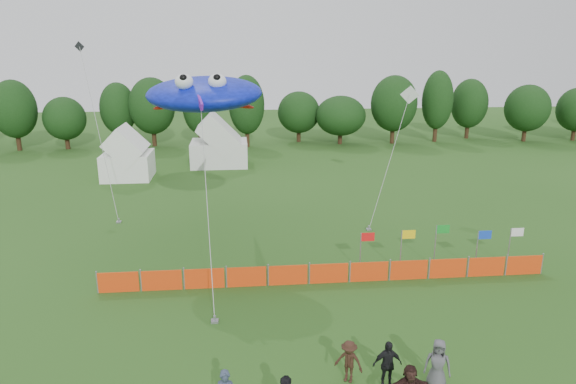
{
  "coord_description": "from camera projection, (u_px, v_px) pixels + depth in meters",
  "views": [
    {
      "loc": [
        -2.04,
        -14.79,
        11.12
      ],
      "look_at": [
        0.0,
        6.0,
        5.2
      ],
      "focal_mm": 32.0,
      "sensor_mm": 36.0,
      "label": 1
    }
  ],
  "objects": [
    {
      "name": "small_kite_white",
      "position": [
        400.0,
        126.0,
        35.01
      ],
      "size": [
        4.83,
        5.96,
        8.55
      ],
      "color": "silver",
      "rests_on": "ground"
    },
    {
      "name": "tent_right",
      "position": [
        219.0,
        145.0,
        49.56
      ],
      "size": [
        5.47,
        4.38,
        3.86
      ],
      "color": "silver",
      "rests_on": "ground"
    },
    {
      "name": "tent_left",
      "position": [
        127.0,
        157.0,
        44.69
      ],
      "size": [
        4.16,
        4.16,
        3.67
      ],
      "color": "white",
      "rests_on": "ground"
    },
    {
      "name": "barrier_fence",
      "position": [
        329.0,
        273.0,
        24.96
      ],
      "size": [
        21.9,
        0.06,
        1.0
      ],
      "color": "#E73C0C",
      "rests_on": "ground"
    },
    {
      "name": "spectator_d",
      "position": [
        387.0,
        365.0,
        17.19
      ],
      "size": [
        1.04,
        0.49,
        1.73
      ],
      "primitive_type": "imported",
      "rotation": [
        0.0,
        0.0,
        0.07
      ],
      "color": "black",
      "rests_on": "ground"
    },
    {
      "name": "small_kite_dark",
      "position": [
        97.0,
        123.0,
        35.51
      ],
      "size": [
        3.83,
        7.29,
        11.53
      ],
      "color": "black",
      "rests_on": "ground"
    },
    {
      "name": "spectator_c",
      "position": [
        349.0,
        362.0,
        17.51
      ],
      "size": [
        1.15,
        1.0,
        1.54
      ],
      "primitive_type": "imported",
      "rotation": [
        0.0,
        0.0,
        -0.54
      ],
      "color": "#311C13",
      "rests_on": "ground"
    },
    {
      "name": "flag_row",
      "position": [
        440.0,
        242.0,
        26.3
      ],
      "size": [
        8.73,
        0.62,
        2.3
      ],
      "color": "gray",
      "rests_on": "ground"
    },
    {
      "name": "stingray_kite",
      "position": [
        204.0,
        93.0,
        26.9
      ],
      "size": [
        7.95,
        16.4,
        9.95
      ],
      "color": "#1022E8",
      "rests_on": "ground"
    },
    {
      "name": "treeline",
      "position": [
        269.0,
        109.0,
        59.42
      ],
      "size": [
        104.57,
        8.78,
        8.36
      ],
      "color": "#382314",
      "rests_on": "ground"
    },
    {
      "name": "spectator_e",
      "position": [
        438.0,
        364.0,
        17.13
      ],
      "size": [
        1.03,
        0.86,
        1.81
      ],
      "primitive_type": "imported",
      "rotation": [
        0.0,
        0.0,
        -0.38
      ],
      "color": "#4E4D52",
      "rests_on": "ground"
    }
  ]
}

